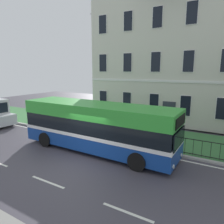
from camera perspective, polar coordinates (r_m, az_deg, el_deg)
The scene contains 4 objects.
ground_plane at distance 12.06m, azimuth -7.31°, elevation -12.96°, with size 60.00×56.00×0.18m.
georgian_townhouse at distance 22.65m, azimuth 19.30°, elevation 15.61°, with size 16.42×9.23×13.38m.
iron_verge_railing at distance 13.63m, azimuth 8.97°, elevation -7.21°, with size 19.73×0.04×0.97m.
single_decker_bus at distance 12.80m, azimuth -4.28°, elevation -3.92°, with size 10.04×2.72×2.96m.
Camera 1 is at (6.83, -7.65, 4.94)m, focal length 33.18 mm.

